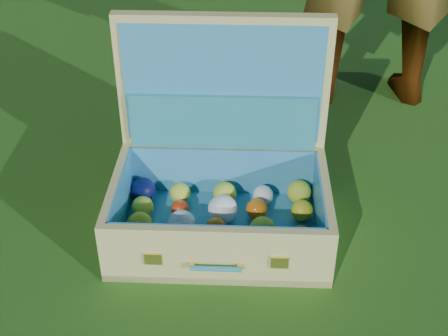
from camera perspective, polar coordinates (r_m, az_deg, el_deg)
ground at (r=1.55m, az=-2.79°, el=-8.86°), size 60.00×60.00×0.00m
suitcase at (r=1.59m, az=-0.42°, el=-0.55°), size 0.58×0.45×0.53m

